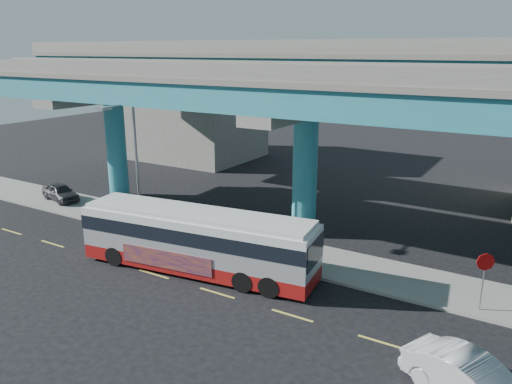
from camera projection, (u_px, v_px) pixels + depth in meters
The scene contains 10 objects.
ground at pixel (221, 291), 23.92m from camera, with size 120.00×120.00×0.00m, color black.
sidewalk at pixel (276, 251), 28.42m from camera, with size 70.00×4.00×0.15m, color gray.
lane_markings at pixel (217, 293), 23.67m from camera, with size 58.00×0.12×0.01m.
viaduct at pixel (308, 85), 28.88m from camera, with size 52.00×12.40×11.70m.
building_concrete at pixel (195, 115), 52.35m from camera, with size 12.00×10.00×9.00m, color gray.
transit_bus at pixel (197, 239), 25.60m from camera, with size 12.89×4.34×3.25m.
sedan at pixel (473, 381), 16.21m from camera, with size 4.97×3.37×1.55m, color #B8B8BD.
parked_car at pixel (60, 192), 37.51m from camera, with size 3.96×2.27×1.27m, color #302F34.
street_lamp at pixel (129, 149), 29.70m from camera, with size 0.50×2.62×8.11m.
stop_sign at pixel (485, 269), 21.35m from camera, with size 0.70×0.44×2.67m.
Camera 1 is at (12.66, -17.67, 11.18)m, focal length 35.00 mm.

